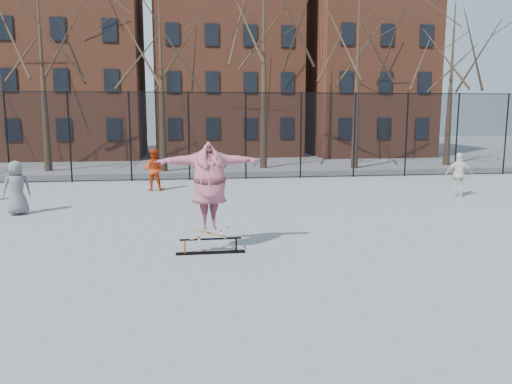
{
  "coord_description": "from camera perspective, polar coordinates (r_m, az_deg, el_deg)",
  "views": [
    {
      "loc": [
        -1.51,
        -9.91,
        3.1
      ],
      "look_at": [
        0.08,
        1.5,
        1.24
      ],
      "focal_mm": 35.0,
      "sensor_mm": 36.0,
      "label": 1
    }
  ],
  "objects": [
    {
      "name": "ground",
      "position": [
        10.49,
        0.72,
        -8.02
      ],
      "size": [
        100.0,
        100.0,
        0.0
      ],
      "primitive_type": "plane",
      "color": "slate"
    },
    {
      "name": "bystander_red",
      "position": [
        20.19,
        -11.63,
        2.54
      ],
      "size": [
        0.89,
        0.74,
        1.67
      ],
      "primitive_type": "imported",
      "rotation": [
        0.0,
        0.0,
        3.0
      ],
      "color": "#B63410",
      "rests_on": "ground"
    },
    {
      "name": "tree_row",
      "position": [
        27.42,
        -5.46,
        18.05
      ],
      "size": [
        33.66,
        7.46,
        10.67
      ],
      "color": "black",
      "rests_on": "ground"
    },
    {
      "name": "rowhouses",
      "position": [
        36.1,
        -4.48,
        13.85
      ],
      "size": [
        29.0,
        7.0,
        13.0
      ],
      "color": "brown",
      "rests_on": "ground"
    },
    {
      "name": "skateboard",
      "position": [
        11.09,
        -5.27,
        -5.03
      ],
      "size": [
        0.79,
        0.19,
        0.09
      ],
      "primitive_type": null,
      "color": "#A47D41",
      "rests_on": "skate_rail"
    },
    {
      "name": "bystander_grey",
      "position": [
        16.71,
        -25.67,
        0.43
      ],
      "size": [
        0.96,
        0.85,
        1.65
      ],
      "primitive_type": "imported",
      "rotation": [
        0.0,
        0.0,
        3.65
      ],
      "color": "#5E5E62",
      "rests_on": "ground"
    },
    {
      "name": "skater",
      "position": [
        10.89,
        -5.34,
        0.1
      ],
      "size": [
        2.41,
        0.86,
        1.92
      ],
      "primitive_type": "imported",
      "rotation": [
        0.0,
        0.0,
        0.09
      ],
      "color": "#5B317C",
      "rests_on": "skateboard"
    },
    {
      "name": "fence",
      "position": [
        22.98,
        -4.2,
        6.53
      ],
      "size": [
        34.03,
        0.07,
        4.0
      ],
      "color": "black",
      "rests_on": "ground"
    },
    {
      "name": "bystander_white",
      "position": [
        19.75,
        22.19,
        1.83
      ],
      "size": [
        1.03,
        0.69,
        1.62
      ],
      "primitive_type": "imported",
      "rotation": [
        0.0,
        0.0,
        2.81
      ],
      "color": "silver",
      "rests_on": "ground"
    },
    {
      "name": "skate_rail",
      "position": [
        11.16,
        -5.2,
        -6.29
      ],
      "size": [
        1.54,
        0.24,
        0.34
      ],
      "color": "black",
      "rests_on": "ground"
    }
  ]
}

